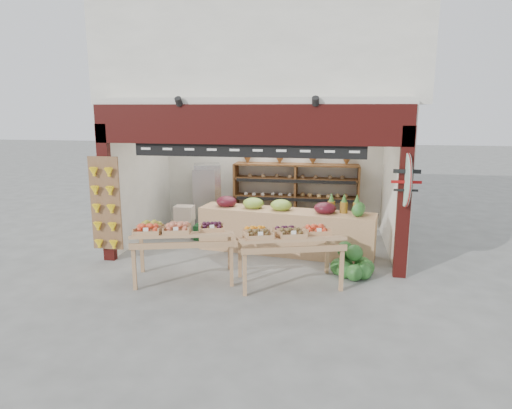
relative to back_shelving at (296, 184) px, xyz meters
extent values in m
plane|color=slate|center=(-0.64, -1.95, -1.13)|extent=(60.00, 60.00, 0.00)
cube|color=white|center=(-0.64, 0.34, 0.37)|extent=(5.76, 0.18, 3.00)
cube|color=white|center=(-3.43, -1.35, 0.37)|extent=(0.18, 3.38, 3.00)
cube|color=white|center=(2.15, -1.35, 0.37)|extent=(0.18, 3.38, 3.00)
cube|color=white|center=(-0.64, -1.35, 1.93)|extent=(5.76, 3.38, 0.12)
cube|color=white|center=(-0.64, -0.25, 3.07)|extent=(6.36, 4.60, 2.40)
cube|color=black|center=(-0.64, -3.00, 1.52)|extent=(5.70, 0.14, 0.70)
cube|color=black|center=(-3.39, -3.00, 0.20)|extent=(0.22, 0.14, 2.65)
cube|color=black|center=(2.11, -3.00, 0.20)|extent=(0.22, 0.14, 2.65)
cube|color=black|center=(-0.64, -2.97, 1.07)|extent=(4.20, 0.05, 0.26)
cylinder|color=white|center=(-0.54, -2.90, 1.32)|extent=(0.34, 0.05, 0.34)
cube|color=brown|center=(-3.37, -3.09, 0.02)|extent=(0.60, 0.04, 1.80)
cylinder|color=#BEEFD0|center=(2.11, -3.09, 0.62)|extent=(0.04, 0.90, 0.90)
cylinder|color=maroon|center=(2.11, -3.12, 0.62)|extent=(0.01, 0.92, 0.92)
cube|color=brown|center=(-1.50, 0.00, -0.33)|extent=(0.05, 0.50, 1.60)
cube|color=brown|center=(0.00, 0.00, -0.33)|extent=(0.05, 0.50, 1.60)
cube|color=brown|center=(1.50, 0.00, -0.33)|extent=(0.05, 0.50, 1.60)
cube|color=brown|center=(0.00, 0.00, -0.78)|extent=(2.99, 0.50, 0.04)
cube|color=brown|center=(0.00, 0.00, -0.33)|extent=(2.99, 0.50, 0.04)
cube|color=brown|center=(0.00, 0.00, 0.12)|extent=(2.99, 0.50, 0.04)
cube|color=brown|center=(0.00, 0.00, 0.47)|extent=(2.99, 0.50, 0.04)
cone|color=brown|center=(-1.20, 0.00, 0.61)|extent=(0.32, 0.32, 0.28)
cone|color=brown|center=(-0.40, 0.00, 0.61)|extent=(0.32, 0.32, 0.28)
cone|color=brown|center=(0.40, 0.00, 0.61)|extent=(0.32, 0.32, 0.28)
cone|color=brown|center=(1.20, 0.00, 0.61)|extent=(0.32, 0.32, 0.28)
cube|color=#B5B8BD|center=(-2.14, -0.34, -0.32)|extent=(0.79, 0.79, 1.61)
cube|color=silver|center=(-2.50, -1.21, -0.93)|extent=(0.47, 0.36, 0.40)
cube|color=silver|center=(-2.45, -1.21, -0.56)|extent=(0.43, 0.34, 0.34)
cube|color=#11431B|center=(-1.95, -1.30, -0.96)|extent=(0.45, 0.34, 0.34)
cube|color=silver|center=(-1.95, -0.90, -0.97)|extent=(0.41, 0.32, 0.31)
cube|color=tan|center=(-0.03, -1.98, -0.68)|extent=(3.65, 1.21, 0.90)
ellipsoid|color=#59141E|center=(-1.31, -1.79, -0.13)|extent=(0.44, 0.40, 0.24)
ellipsoid|color=#8CB23F|center=(-0.72, -1.88, -0.13)|extent=(0.44, 0.40, 0.24)
ellipsoid|color=#8CB23F|center=(-0.13, -1.97, -0.13)|extent=(0.44, 0.40, 0.24)
ellipsoid|color=#59141E|center=(0.76, -2.10, -0.13)|extent=(0.44, 0.40, 0.24)
cylinder|color=olive|center=(0.88, -1.96, -0.12)|extent=(0.15, 0.15, 0.22)
cylinder|color=olive|center=(1.13, -2.00, -0.12)|extent=(0.15, 0.15, 0.22)
cylinder|color=olive|center=(1.38, -2.04, -0.12)|extent=(0.15, 0.15, 0.22)
cube|color=tan|center=(-1.60, -3.75, -0.33)|extent=(1.90, 1.37, 0.25)
cube|color=tan|center=(-2.25, -4.37, -0.78)|extent=(0.07, 0.07, 0.70)
cube|color=tan|center=(-0.72, -3.94, -0.78)|extent=(0.07, 0.07, 0.70)
cube|color=tan|center=(-2.47, -3.55, -0.78)|extent=(0.07, 0.07, 0.70)
cube|color=tan|center=(-0.94, -3.13, -0.78)|extent=(0.07, 0.07, 0.70)
cube|color=tan|center=(0.21, -3.66, -0.33)|extent=(1.90, 1.41, 0.25)
cube|color=tan|center=(-0.42, -4.30, -0.78)|extent=(0.08, 0.08, 0.70)
cube|color=tan|center=(1.09, -3.83, -0.78)|extent=(0.08, 0.08, 0.70)
cube|color=tan|center=(-0.67, -3.50, -0.78)|extent=(0.08, 0.08, 0.70)
cube|color=tan|center=(0.84, -3.03, -0.78)|extent=(0.08, 0.08, 0.70)
sphere|color=#194B1A|center=(1.16, -3.25, -0.98)|extent=(0.30, 0.30, 0.30)
sphere|color=#194B1A|center=(1.48, -3.25, -0.98)|extent=(0.30, 0.30, 0.30)
sphere|color=#194B1A|center=(1.16, -2.93, -0.98)|extent=(0.30, 0.30, 0.30)
sphere|color=#194B1A|center=(1.48, -2.93, -0.98)|extent=(0.30, 0.30, 0.30)
sphere|color=#194B1A|center=(1.32, -3.09, -0.71)|extent=(0.30, 0.30, 0.30)
sphere|color=#194B1A|center=(1.32, -3.36, -0.98)|extent=(0.30, 0.30, 0.30)
sphere|color=#194B1A|center=(1.05, -3.09, -0.98)|extent=(0.30, 0.30, 0.30)
sphere|color=#194B1A|center=(1.16, -2.91, -0.71)|extent=(0.30, 0.30, 0.30)
sphere|color=#194B1A|center=(1.54, -3.06, -0.98)|extent=(0.30, 0.30, 0.30)
camera|label=1|loc=(0.91, -10.99, 1.81)|focal=32.00mm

